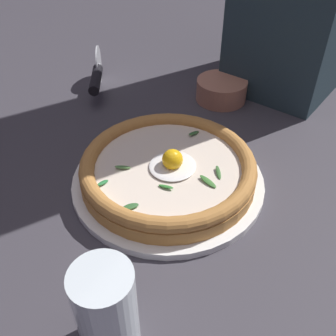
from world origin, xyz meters
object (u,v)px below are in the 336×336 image
at_px(pizza, 168,168).
at_px(pizza_cutter, 97,75).
at_px(drinking_glass, 108,316).
at_px(side_bowl, 221,90).

relative_size(pizza, pizza_cutter, 1.99).
bearing_deg(pizza_cutter, drinking_glass, 43.72).
relative_size(pizza, drinking_glass, 2.26).
bearing_deg(drinking_glass, pizza_cutter, -136.28).
distance_m(pizza, drinking_glass, 0.27).
xyz_separation_m(side_bowl, pizza_cutter, (0.12, -0.24, 0.02)).
distance_m(side_bowl, pizza_cutter, 0.27).
distance_m(pizza, pizza_cutter, 0.34).
relative_size(side_bowl, drinking_glass, 0.87).
distance_m(side_bowl, drinking_glass, 0.56).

